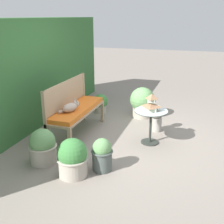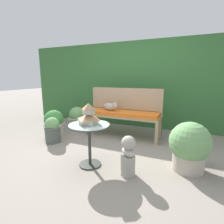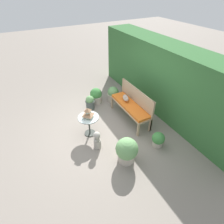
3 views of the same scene
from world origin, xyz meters
name	(u,v)px [view 3 (image 3 of 3)]	position (x,y,z in m)	size (l,w,h in m)	color
ground	(101,128)	(0.00, 0.00, 0.00)	(30.00, 30.00, 0.00)	gray
foliage_hedge_back	(167,79)	(0.00, 2.44, 1.09)	(6.40, 1.01, 2.19)	#336633
garden_bench	(130,107)	(0.01, 1.03, 0.48)	(1.66, 0.49, 0.56)	tan
bench_backrest	(137,97)	(0.01, 1.26, 0.76)	(1.66, 0.06, 1.05)	tan
cat	(126,98)	(-0.26, 1.03, 0.65)	(0.40, 0.30, 0.22)	#A89989
patio_table	(89,121)	(0.05, -0.40, 0.49)	(0.59, 0.59, 0.63)	#2D332D
pagoda_birdhouse	(88,113)	(0.05, -0.40, 0.76)	(0.28, 0.28, 0.31)	#B2BCA8
garden_bust	(97,140)	(0.66, -0.42, 0.27)	(0.29, 0.29, 0.55)	#A39E93
potted_plant_patio_mid	(158,139)	(1.39, 1.07, 0.23)	(0.35, 0.35, 0.45)	#ADA393
potted_plant_bench_right	(113,94)	(-1.20, 1.08, 0.27)	(0.45, 0.45, 0.57)	#ADA393
potted_plant_hedge_corner	(127,151)	(1.39, 0.05, 0.35)	(0.56, 0.56, 0.70)	#ADA393
potted_plant_table_far	(90,102)	(-1.12, 0.11, 0.26)	(0.33, 0.33, 0.51)	#4C5651
potted_plant_table_near	(96,96)	(-1.40, 0.47, 0.27)	(0.47, 0.47, 0.58)	#ADA393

